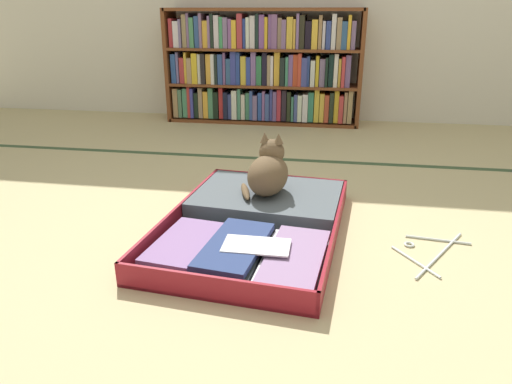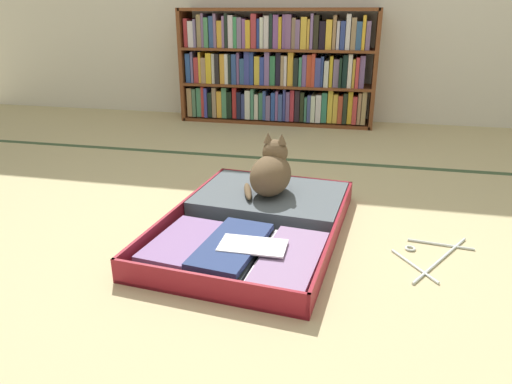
{
  "view_description": "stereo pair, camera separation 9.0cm",
  "coord_description": "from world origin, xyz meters",
  "px_view_note": "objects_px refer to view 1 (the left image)",
  "views": [
    {
      "loc": [
        0.2,
        -1.49,
        0.85
      ],
      "look_at": [
        -0.08,
        0.17,
        0.19
      ],
      "focal_mm": 32.42,
      "sensor_mm": 36.0,
      "label": 1
    },
    {
      "loc": [
        0.28,
        -1.48,
        0.85
      ],
      "look_at": [
        -0.08,
        0.17,
        0.19
      ],
      "focal_mm": 32.42,
      "sensor_mm": 36.0,
      "label": 2
    }
  ],
  "objects_px": {
    "bookshelf": "(262,69)",
    "black_cat": "(269,172)",
    "open_suitcase": "(258,220)",
    "clothes_hanger": "(430,251)"
  },
  "relations": [
    {
      "from": "open_suitcase",
      "to": "black_cat",
      "type": "bearing_deg",
      "value": 83.99
    },
    {
      "from": "bookshelf",
      "to": "black_cat",
      "type": "xyz_separation_m",
      "value": [
        0.31,
        -1.81,
        -0.24
      ]
    },
    {
      "from": "black_cat",
      "to": "open_suitcase",
      "type": "bearing_deg",
      "value": -96.01
    },
    {
      "from": "bookshelf",
      "to": "black_cat",
      "type": "height_order",
      "value": "bookshelf"
    },
    {
      "from": "bookshelf",
      "to": "clothes_hanger",
      "type": "height_order",
      "value": "bookshelf"
    },
    {
      "from": "bookshelf",
      "to": "clothes_hanger",
      "type": "distance_m",
      "value": 2.35
    },
    {
      "from": "black_cat",
      "to": "clothes_hanger",
      "type": "height_order",
      "value": "black_cat"
    },
    {
      "from": "bookshelf",
      "to": "open_suitcase",
      "type": "bearing_deg",
      "value": -81.72
    },
    {
      "from": "bookshelf",
      "to": "open_suitcase",
      "type": "height_order",
      "value": "bookshelf"
    },
    {
      "from": "bookshelf",
      "to": "clothes_hanger",
      "type": "relative_size",
      "value": 3.97
    }
  ]
}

